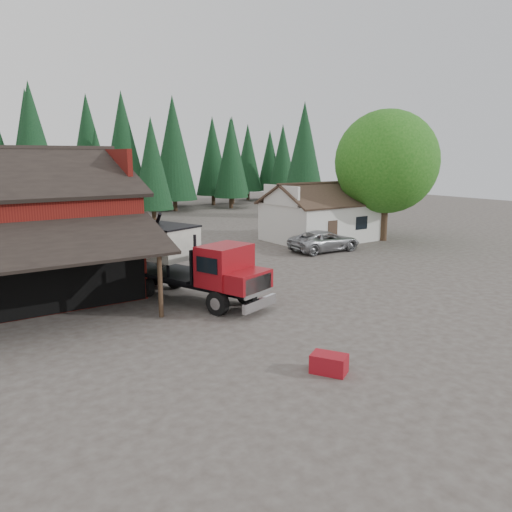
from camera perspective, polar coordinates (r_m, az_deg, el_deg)
ground at (r=22.67m, az=4.59°, el=-5.79°), size 120.00×120.00×0.00m
farmhouse at (r=40.30m, az=7.40°, el=4.18°), size 8.60×6.42×4.65m
deciduous_tree at (r=40.72m, az=14.72°, el=9.97°), size 8.00×8.00×10.20m
conifer_backdrop at (r=60.72m, az=-21.26°, el=4.34°), size 76.00×16.00×16.00m
near_pine_b at (r=50.75m, az=-11.80°, el=10.30°), size 3.96×3.96×10.40m
near_pine_c at (r=55.71m, az=5.51°, el=11.60°), size 4.84×4.84×12.40m
near_pine_d at (r=51.69m, az=-24.13°, el=11.25°), size 5.28×5.28×13.40m
feed_truck at (r=23.67m, az=-8.17°, el=-0.52°), size 5.05×9.02×3.95m
silver_car at (r=35.71m, az=7.85°, el=1.72°), size 5.39×2.69×1.47m
equip_box at (r=16.14m, az=8.35°, el=-12.07°), size 1.16×1.30×0.60m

